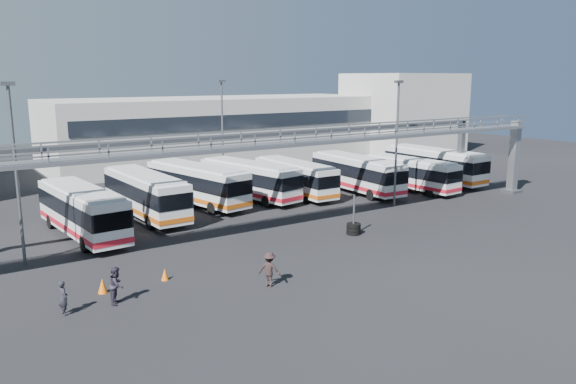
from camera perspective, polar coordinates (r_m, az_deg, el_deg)
ground at (r=34.50m, az=4.62°, el=-6.06°), size 140.00×140.00×0.00m
gantry at (r=37.96m, az=-0.79°, el=4.11°), size 51.40×5.15×7.10m
warehouse at (r=71.79m, az=-6.87°, el=6.32°), size 42.00×14.00×8.00m
building_right at (r=82.35m, az=11.58°, el=7.88°), size 14.00×12.00×11.00m
light_pole_left at (r=34.27m, az=-25.95°, el=2.52°), size 0.70×0.35×10.21m
light_pole_mid at (r=46.37m, az=10.99°, el=5.53°), size 0.70×0.35×10.21m
light_pole_back at (r=53.82m, az=-6.68°, el=6.46°), size 0.70×0.35×10.21m
bus_2 at (r=39.55m, az=-20.20°, el=-1.70°), size 3.36×11.12×3.33m
bus_3 at (r=43.68m, az=-14.29°, el=-0.10°), size 2.89×11.20×3.38m
bus_4 at (r=47.00m, az=-9.25°, el=0.91°), size 4.61×11.42×3.38m
bus_5 at (r=48.81m, az=-3.97°, el=1.35°), size 4.43×11.02×3.26m
bus_6 at (r=50.24m, az=0.71°, el=1.57°), size 2.58×10.27×3.10m
bus_7 at (r=52.03m, az=6.99°, el=1.98°), size 3.14×11.15×3.35m
bus_8 at (r=53.86m, az=12.28°, el=1.94°), size 2.97×10.13×3.04m
bus_9 at (r=58.31m, az=14.62°, el=2.77°), size 2.73×11.36×3.44m
pedestrian_a at (r=27.29m, az=-21.86°, el=-9.94°), size 0.46×0.63×1.60m
pedestrian_b at (r=27.78m, az=-17.00°, el=-9.03°), size 1.04×1.09×1.78m
pedestrian_c at (r=28.66m, az=-1.90°, el=-7.85°), size 1.27×1.31×1.80m
cone_left at (r=29.42m, az=-18.33°, el=-9.02°), size 0.55×0.55×0.74m
cone_right at (r=30.36m, az=-12.40°, el=-8.16°), size 0.45×0.45×0.63m
tire_stack at (r=38.24m, az=6.68°, el=-3.62°), size 0.96×0.96×2.74m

